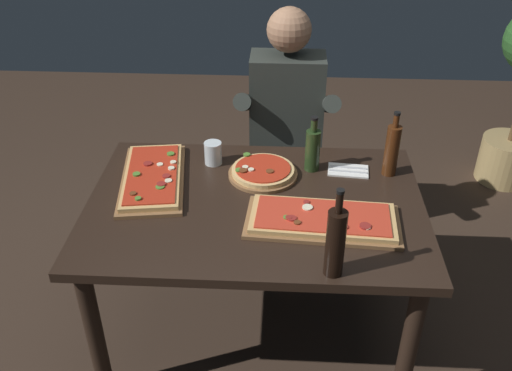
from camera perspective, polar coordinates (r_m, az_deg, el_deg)
The scene contains 12 objects.
ground_plane at distance 2.82m, azimuth -0.06°, elevation -14.14°, with size 6.40×6.40×0.00m, color #38281E.
dining_table at distance 2.39m, azimuth -0.06°, elevation -3.58°, with size 1.40×0.96×0.74m.
pizza_rectangular_front at distance 2.22m, azimuth 6.77°, elevation -3.46°, with size 0.62×0.31×0.05m.
pizza_rectangular_left at distance 2.50m, azimuth -10.45°, elevation 0.85°, with size 0.35×0.59×0.05m.
pizza_round_far at distance 2.50m, azimuth 0.69°, elevation 1.39°, with size 0.31×0.31×0.05m.
wine_bottle_dark at distance 1.92m, azimuth 8.08°, elevation -5.67°, with size 0.07×0.07×0.35m.
oil_bottle_amber at distance 2.51m, azimuth 5.77°, elevation 3.73°, with size 0.07×0.07×0.26m.
vinegar_bottle_green at distance 2.53m, azimuth 13.64°, elevation 3.59°, with size 0.06×0.06×0.30m.
tumbler_near_camera at distance 2.58m, azimuth -4.37°, elevation 3.18°, with size 0.08×0.08×0.11m.
napkin_cutlery_set at distance 2.57m, azimuth 9.33°, elevation 1.52°, with size 0.19×0.13×0.01m.
diner_chair at distance 3.19m, azimuth 2.97°, elevation 3.26°, with size 0.44×0.44×0.87m.
seated_diner at distance 2.96m, azimuth 3.08°, elevation 6.41°, with size 0.53×0.41×1.33m.
Camera 1 is at (0.11, -1.91, 2.07)m, focal length 39.39 mm.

